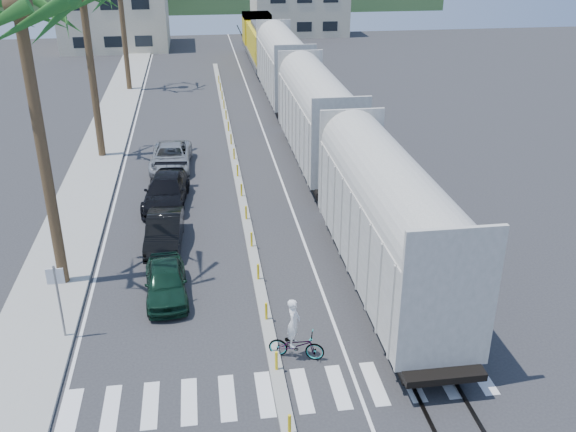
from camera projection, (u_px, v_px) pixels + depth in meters
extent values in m
plane|color=#28282B|center=(273.00, 355.00, 22.32)|extent=(140.00, 140.00, 0.00)
cube|color=gray|center=(105.00, 142.00, 43.67)|extent=(3.00, 90.00, 0.15)
cube|color=black|center=(284.00, 122.00, 48.04)|extent=(0.12, 100.00, 0.06)
cube|color=black|center=(303.00, 121.00, 48.22)|extent=(0.12, 100.00, 0.06)
cube|color=gray|center=(234.00, 160.00, 40.27)|extent=(0.45, 60.00, 0.15)
cylinder|color=yellow|center=(289.00, 425.00, 18.52)|extent=(0.10, 0.10, 0.70)
cylinder|color=yellow|center=(276.00, 361.00, 21.21)|extent=(0.10, 0.10, 0.70)
cylinder|color=yellow|center=(266.00, 311.00, 23.91)|extent=(0.10, 0.10, 0.70)
cylinder|color=yellow|center=(258.00, 272.00, 26.61)|extent=(0.10, 0.10, 0.70)
cylinder|color=yellow|center=(252.00, 239.00, 29.30)|extent=(0.10, 0.10, 0.70)
cylinder|color=yellow|center=(246.00, 213.00, 32.00)|extent=(0.10, 0.10, 0.70)
cylinder|color=yellow|center=(241.00, 190.00, 34.70)|extent=(0.10, 0.10, 0.70)
cylinder|color=yellow|center=(237.00, 171.00, 37.40)|extent=(0.10, 0.10, 0.70)
cylinder|color=yellow|center=(234.00, 154.00, 40.09)|extent=(0.10, 0.10, 0.70)
cylinder|color=yellow|center=(231.00, 139.00, 42.79)|extent=(0.10, 0.10, 0.70)
cylinder|color=yellow|center=(228.00, 126.00, 45.49)|extent=(0.10, 0.10, 0.70)
cylinder|color=yellow|center=(226.00, 115.00, 48.18)|extent=(0.10, 0.10, 0.70)
cylinder|color=yellow|center=(224.00, 104.00, 50.88)|extent=(0.10, 0.10, 0.70)
cylinder|color=yellow|center=(222.00, 95.00, 53.58)|extent=(0.10, 0.10, 0.70)
cylinder|color=yellow|center=(220.00, 87.00, 56.28)|extent=(0.10, 0.10, 0.70)
cylinder|color=yellow|center=(219.00, 79.00, 58.97)|extent=(0.10, 0.10, 0.70)
cube|color=silver|center=(280.00, 392.00, 20.52)|extent=(14.00, 2.20, 0.01)
cube|color=silver|center=(130.00, 141.00, 43.92)|extent=(0.12, 90.00, 0.01)
cube|color=silver|center=(265.00, 136.00, 45.12)|extent=(0.12, 90.00, 0.01)
cube|color=#A8A49A|center=(387.00, 230.00, 25.16)|extent=(3.00, 12.88, 3.40)
cylinder|color=#A8A49A|center=(390.00, 190.00, 24.45)|extent=(2.90, 12.58, 2.90)
cube|color=black|center=(384.00, 279.00, 26.08)|extent=(2.60, 12.88, 1.00)
cube|color=#A8A49A|center=(317.00, 122.00, 38.64)|extent=(3.00, 12.88, 3.40)
cylinder|color=#A8A49A|center=(318.00, 95.00, 37.93)|extent=(2.90, 12.58, 2.90)
cube|color=black|center=(316.00, 157.00, 39.56)|extent=(2.60, 12.88, 1.00)
cube|color=#A8A49A|center=(283.00, 70.00, 52.13)|extent=(3.00, 12.88, 3.40)
cylinder|color=#A8A49A|center=(283.00, 49.00, 51.42)|extent=(2.90, 12.58, 2.90)
cube|color=black|center=(283.00, 97.00, 53.05)|extent=(2.60, 12.88, 1.00)
cube|color=#4C4C4F|center=(263.00, 54.00, 67.20)|extent=(3.00, 17.00, 0.50)
cube|color=gold|center=(263.00, 41.00, 65.66)|extent=(2.70, 12.24, 2.60)
cube|color=gold|center=(257.00, 28.00, 71.63)|extent=(3.00, 3.74, 3.20)
cube|color=black|center=(263.00, 60.00, 67.46)|extent=(2.60, 13.60, 0.90)
cylinder|color=brown|center=(44.00, 159.00, 24.38)|extent=(0.44, 0.44, 11.00)
sphere|color=#1B561C|center=(18.00, 4.00, 22.02)|extent=(3.20, 3.20, 3.20)
cylinder|color=brown|center=(93.00, 79.00, 38.93)|extent=(0.44, 0.44, 10.00)
cylinder|color=brown|center=(123.00, 21.00, 54.74)|extent=(0.44, 0.44, 12.00)
cylinder|color=slate|center=(60.00, 303.00, 22.55)|extent=(0.08, 0.08, 3.00)
cube|color=silver|center=(55.00, 276.00, 22.09)|extent=(0.60, 0.04, 0.60)
cube|color=#B5AD90|center=(115.00, 13.00, 74.96)|extent=(12.00, 10.00, 8.00)
cube|color=#B5AD90|center=(298.00, 6.00, 85.35)|extent=(12.00, 10.00, 7.00)
imported|color=black|center=(166.00, 281.00, 25.50)|extent=(2.10, 4.24, 1.38)
imported|color=black|center=(164.00, 231.00, 29.56)|extent=(2.01, 4.59, 1.46)
imported|color=black|center=(166.00, 191.00, 33.89)|extent=(3.18, 5.68, 1.52)
imported|color=#9FA2A4|center=(171.00, 157.00, 38.94)|extent=(2.89, 5.38, 1.43)
imported|color=#9EA0A5|center=(296.00, 345.00, 21.99)|extent=(1.86, 2.35, 1.02)
imported|color=white|center=(294.00, 323.00, 21.58)|extent=(0.91, 0.82, 1.77)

